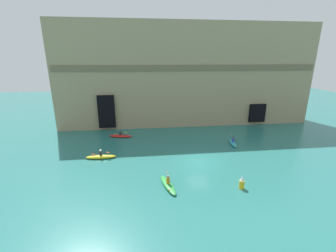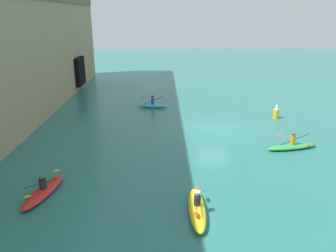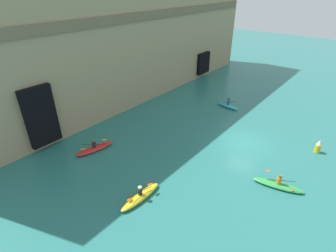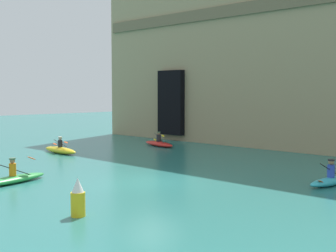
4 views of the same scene
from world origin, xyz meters
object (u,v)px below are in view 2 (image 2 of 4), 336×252
Objects in this scene: kayak_cyan at (153,105)px; kayak_red at (44,191)px; marker_buoy at (276,112)px; kayak_yellow at (197,208)px; kayak_green at (292,146)px.

kayak_red is (-15.52, 4.83, -0.02)m from kayak_cyan.
kayak_red is 2.84× the size of marker_buoy.
kayak_yellow is at bearing -91.05° from kayak_red.
marker_buoy reaches higher than kayak_cyan.
kayak_cyan is at bearing -5.30° from kayak_red.
kayak_cyan is 10.99m from marker_buoy.
marker_buoy reaches higher than kayak_yellow.
kayak_cyan reaches higher than kayak_yellow.
marker_buoy is (-3.46, -10.43, 0.34)m from kayak_cyan.
kayak_red is at bearing 128.32° from marker_buoy.
kayak_green reaches higher than kayak_red.
kayak_green is (7.13, -6.88, -0.03)m from kayak_yellow.
kayak_cyan is at bearing 9.07° from kayak_yellow.
kayak_yellow is 17.37m from kayak_cyan.
kayak_green reaches higher than kayak_yellow.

